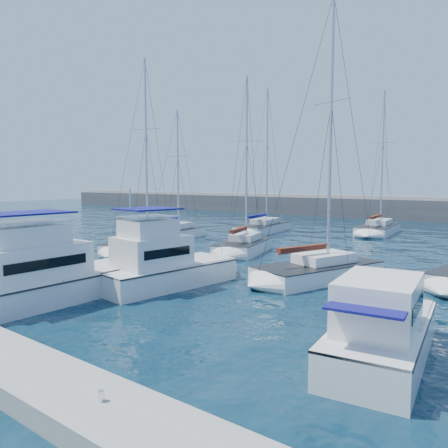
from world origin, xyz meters
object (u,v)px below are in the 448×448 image
Objects in this scene: sailboat_mid_b at (143,244)px; sailboat_back_a at (263,228)px; sailboat_mid_d at (319,271)px; motor_yacht_port_inner at (47,278)px; sailboat_mid_a at (175,233)px; motor_yacht_stbd_outer at (381,332)px; sailboat_mid_c at (244,246)px; sailboat_back_b at (378,229)px; motor_yacht_stbd_inner at (161,266)px.

sailboat_back_a is (1.15, 16.78, -0.01)m from sailboat_mid_b.
motor_yacht_port_inner is at bearing -105.33° from sailboat_mid_d.
motor_yacht_stbd_outer is at bearing -42.12° from sailboat_mid_a.
sailboat_back_b reaches higher than sailboat_mid_c.
motor_yacht_stbd_inner is at bearing -91.94° from sailboat_mid_c.
sailboat_mid_b reaches higher than motor_yacht_port_inner.
sailboat_mid_b reaches higher than sailboat_back_b.
sailboat_back_a is (-15.26, 18.21, -0.02)m from sailboat_mid_d.
sailboat_mid_a is 0.80× the size of sailboat_back_a.
sailboat_mid_c is 20.13m from sailboat_back_b.
motor_yacht_stbd_outer is at bearing 9.66° from motor_yacht_port_inner.
sailboat_mid_d reaches higher than sailboat_back_b.
sailboat_mid_b is at bearing -102.21° from sailboat_back_a.
sailboat_back_a reaches higher than sailboat_back_b.
sailboat_mid_d is at bearing 55.22° from motor_yacht_stbd_inner.
motor_yacht_port_inner is 0.65× the size of sailboat_mid_b.
motor_yacht_stbd_inner is 13.15m from sailboat_mid_b.
motor_yacht_stbd_inner reaches higher than motor_yacht_stbd_outer.
sailboat_mid_d is (16.41, -1.42, 0.01)m from sailboat_mid_b.
sailboat_mid_c reaches higher than sailboat_mid_a.
sailboat_mid_a is 0.82× the size of sailboat_back_b.
motor_yacht_stbd_inner is at bearing -56.85° from sailboat_mid_b.
sailboat_mid_a is 21.36m from sailboat_mid_d.
sailboat_mid_c is (-15.53, 14.77, -0.41)m from motor_yacht_stbd_outer.
sailboat_back_a is at bearing 67.18° from sailboat_mid_b.
sailboat_back_a is (4.33, 9.71, 0.01)m from sailboat_mid_a.
motor_yacht_port_inner is at bearing -77.59° from sailboat_mid_b.
sailboat_mid_b is at bearing -167.91° from sailboat_mid_c.
motor_yacht_stbd_inner is (2.23, 5.29, 0.00)m from motor_yacht_port_inner.
motor_yacht_stbd_outer is (12.60, -2.78, -0.19)m from motor_yacht_stbd_inner.
sailboat_mid_b is 1.01× the size of sailboat_back_b.
sailboat_mid_a is at bearing 95.33° from sailboat_mid_b.
sailboat_mid_a is 0.81× the size of sailboat_mid_b.
sailboat_mid_b is at bearing 149.56° from motor_yacht_stbd_inner.
sailboat_back_b is (10.57, 6.80, -0.00)m from sailboat_back_a.
motor_yacht_port_inner is at bearing -103.36° from sailboat_mid_c.
motor_yacht_stbd_inner is at bearing 67.21° from motor_yacht_port_inner.
sailboat_mid_b is (-8.13, 13.36, -0.60)m from motor_yacht_port_inner.
motor_yacht_port_inner is 0.64× the size of sailboat_mid_d.
sailboat_mid_d is 25.44m from sailboat_back_b.
sailboat_mid_d is (6.05, 6.65, -0.59)m from motor_yacht_stbd_inner.
motor_yacht_port_inner is 0.66× the size of sailboat_back_b.
sailboat_mid_a is at bearing 139.30° from motor_yacht_stbd_inner.
sailboat_mid_a is at bearing -122.35° from sailboat_back_a.
sailboat_mid_b is at bearing -165.56° from sailboat_mid_d.
sailboat_mid_b is 1.13× the size of sailboat_mid_c.
sailboat_mid_b is (-22.96, 10.85, -0.41)m from motor_yacht_stbd_outer.
motor_yacht_stbd_inner is 0.50× the size of sailboat_mid_d.
sailboat_mid_d reaches higher than sailboat_back_a.
motor_yacht_stbd_outer is at bearing -4.94° from motor_yacht_stbd_inner.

